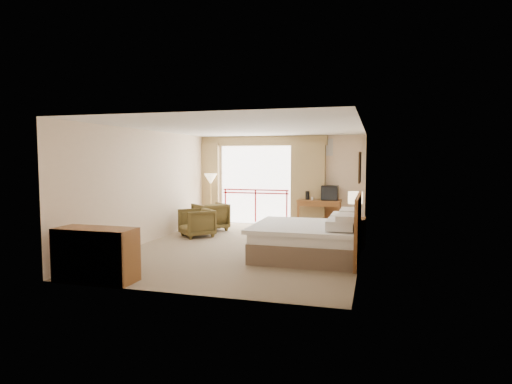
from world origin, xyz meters
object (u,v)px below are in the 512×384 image
(bed, at_px, (309,239))
(wastebasket, at_px, (300,225))
(floor_lamp, at_px, (211,181))
(dresser, at_px, (96,255))
(armchair_near, at_px, (197,236))
(side_table, at_px, (202,219))
(table_lamp, at_px, (355,198))
(tv, at_px, (330,193))
(desk, at_px, (320,206))
(nightstand, at_px, (355,232))
(armchair_far, at_px, (211,230))

(bed, xyz_separation_m, wastebasket, (-0.72, 3.10, -0.23))
(floor_lamp, relative_size, dresser, 1.17)
(wastebasket, relative_size, armchair_near, 0.38)
(side_table, bearing_deg, armchair_near, -79.57)
(table_lamp, xyz_separation_m, tv, (-0.83, 2.43, -0.09))
(armchair_near, bearing_deg, dresser, -44.14)
(bed, distance_m, desk, 3.88)
(nightstand, xyz_separation_m, armchair_near, (-4.01, 0.20, -0.33))
(desk, distance_m, tv, 0.50)
(table_lamp, bearing_deg, tv, 108.86)
(bed, distance_m, side_table, 3.94)
(bed, distance_m, table_lamp, 1.76)
(armchair_far, bearing_deg, tv, 153.84)
(desk, distance_m, armchair_near, 3.76)
(nightstand, bearing_deg, wastebasket, 134.07)
(armchair_near, xyz_separation_m, dresser, (0.03, -4.20, 0.44))
(armchair_near, bearing_deg, bed, 19.80)
(tv, distance_m, dresser, 7.22)
(bed, height_order, desk, bed)
(dresser, bearing_deg, tv, 61.11)
(side_table, distance_m, floor_lamp, 1.68)
(tv, xyz_separation_m, side_table, (-3.30, -1.62, -0.66))
(table_lamp, height_order, wastebasket, table_lamp)
(bed, distance_m, armchair_near, 3.53)
(bed, height_order, nightstand, bed)
(armchair_near, bearing_deg, wastebasket, 78.33)
(desk, height_order, armchair_near, desk)
(nightstand, relative_size, armchair_near, 0.84)
(side_table, height_order, dresser, dresser)
(wastebasket, relative_size, side_table, 0.56)
(tv, height_order, side_table, tv)
(nightstand, bearing_deg, armchair_near, 179.93)
(armchair_far, bearing_deg, table_lamp, 116.02)
(nightstand, bearing_deg, floor_lamp, 156.27)
(armchair_near, relative_size, floor_lamp, 0.51)
(desk, distance_m, side_table, 3.45)
(wastebasket, xyz_separation_m, floor_lamp, (-2.85, 0.42, 1.19))
(floor_lamp, bearing_deg, nightstand, -26.59)
(table_lamp, xyz_separation_m, desk, (-1.13, 2.49, -0.48))
(desk, bearing_deg, nightstand, -62.90)
(table_lamp, xyz_separation_m, wastebasket, (-1.56, 1.74, -0.96))
(table_lamp, distance_m, armchair_far, 4.33)
(dresser, bearing_deg, nightstand, 42.13)
(wastebasket, distance_m, armchair_near, 2.91)
(table_lamp, bearing_deg, wastebasket, 132.02)
(desk, relative_size, side_table, 2.32)
(nightstand, relative_size, dresser, 0.50)
(nightstand, height_order, desk, desk)
(table_lamp, height_order, side_table, table_lamp)
(bed, relative_size, floor_lamp, 1.37)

